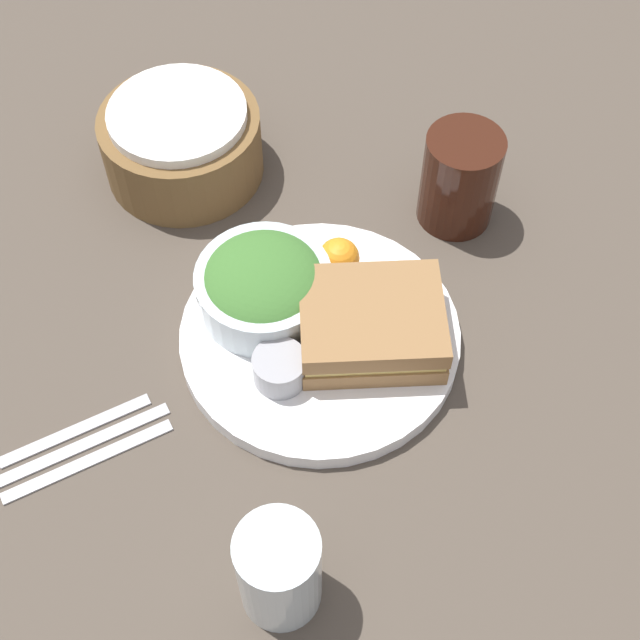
{
  "coord_description": "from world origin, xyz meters",
  "views": [
    {
      "loc": [
        0.01,
        -0.49,
        0.76
      ],
      "look_at": [
        0.0,
        0.0,
        0.04
      ],
      "focal_mm": 50.0,
      "sensor_mm": 36.0,
      "label": 1
    }
  ],
  "objects_px": {
    "plate": "(320,337)",
    "salad_bowl": "(264,285)",
    "sandwich": "(371,324)",
    "spoon": "(76,430)",
    "dressing_cup": "(280,368)",
    "bread_basket": "(182,142)",
    "water_glass": "(279,571)",
    "fork": "(88,461)",
    "knife": "(82,445)",
    "drink_glass": "(460,179)"
  },
  "relations": [
    {
      "from": "salad_bowl",
      "to": "water_glass",
      "type": "height_order",
      "value": "water_glass"
    },
    {
      "from": "knife",
      "to": "dressing_cup",
      "type": "bearing_deg",
      "value": 171.48
    },
    {
      "from": "water_glass",
      "to": "spoon",
      "type": "bearing_deg",
      "value": 143.37
    },
    {
      "from": "bread_basket",
      "to": "knife",
      "type": "bearing_deg",
      "value": -99.92
    },
    {
      "from": "drink_glass",
      "to": "fork",
      "type": "relative_size",
      "value": 0.68
    },
    {
      "from": "sandwich",
      "to": "knife",
      "type": "bearing_deg",
      "value": -157.48
    },
    {
      "from": "plate",
      "to": "salad_bowl",
      "type": "xyz_separation_m",
      "value": [
        -0.06,
        0.03,
        0.04
      ]
    },
    {
      "from": "spoon",
      "to": "water_glass",
      "type": "height_order",
      "value": "water_glass"
    },
    {
      "from": "plate",
      "to": "dressing_cup",
      "type": "distance_m",
      "value": 0.07
    },
    {
      "from": "spoon",
      "to": "salad_bowl",
      "type": "bearing_deg",
      "value": -169.83
    },
    {
      "from": "dressing_cup",
      "to": "bread_basket",
      "type": "bearing_deg",
      "value": 112.82
    },
    {
      "from": "plate",
      "to": "knife",
      "type": "distance_m",
      "value": 0.25
    },
    {
      "from": "sandwich",
      "to": "drink_glass",
      "type": "relative_size",
      "value": 1.3
    },
    {
      "from": "sandwich",
      "to": "water_glass",
      "type": "bearing_deg",
      "value": -107.69
    },
    {
      "from": "plate",
      "to": "spoon",
      "type": "bearing_deg",
      "value": -155.6
    },
    {
      "from": "drink_glass",
      "to": "spoon",
      "type": "relative_size",
      "value": 0.75
    },
    {
      "from": "drink_glass",
      "to": "fork",
      "type": "distance_m",
      "value": 0.48
    },
    {
      "from": "plate",
      "to": "sandwich",
      "type": "xyz_separation_m",
      "value": [
        0.05,
        -0.01,
        0.04
      ]
    },
    {
      "from": "salad_bowl",
      "to": "drink_glass",
      "type": "height_order",
      "value": "drink_glass"
    },
    {
      "from": "sandwich",
      "to": "salad_bowl",
      "type": "bearing_deg",
      "value": 158.35
    },
    {
      "from": "spoon",
      "to": "water_glass",
      "type": "xyz_separation_m",
      "value": [
        0.2,
        -0.15,
        0.05
      ]
    },
    {
      "from": "spoon",
      "to": "water_glass",
      "type": "relative_size",
      "value": 1.33
    },
    {
      "from": "knife",
      "to": "water_glass",
      "type": "distance_m",
      "value": 0.24
    },
    {
      "from": "drink_glass",
      "to": "bread_basket",
      "type": "bearing_deg",
      "value": 168.37
    },
    {
      "from": "fork",
      "to": "plate",
      "type": "bearing_deg",
      "value": -175.94
    },
    {
      "from": "bread_basket",
      "to": "spoon",
      "type": "distance_m",
      "value": 0.35
    },
    {
      "from": "plate",
      "to": "drink_glass",
      "type": "bearing_deg",
      "value": 49.82
    },
    {
      "from": "sandwich",
      "to": "spoon",
      "type": "distance_m",
      "value": 0.3
    },
    {
      "from": "dressing_cup",
      "to": "water_glass",
      "type": "relative_size",
      "value": 0.47
    },
    {
      "from": "sandwich",
      "to": "salad_bowl",
      "type": "relative_size",
      "value": 1.06
    },
    {
      "from": "knife",
      "to": "water_glass",
      "type": "bearing_deg",
      "value": 116.74
    },
    {
      "from": "salad_bowl",
      "to": "drink_glass",
      "type": "xyz_separation_m",
      "value": [
        0.2,
        0.14,
        0.01
      ]
    },
    {
      "from": "salad_bowl",
      "to": "dressing_cup",
      "type": "relative_size",
      "value": 2.61
    },
    {
      "from": "dressing_cup",
      "to": "water_glass",
      "type": "bearing_deg",
      "value": -87.59
    },
    {
      "from": "drink_glass",
      "to": "water_glass",
      "type": "height_order",
      "value": "same"
    },
    {
      "from": "dressing_cup",
      "to": "drink_glass",
      "type": "height_order",
      "value": "drink_glass"
    },
    {
      "from": "plate",
      "to": "sandwich",
      "type": "bearing_deg",
      "value": -8.66
    },
    {
      "from": "plate",
      "to": "spoon",
      "type": "relative_size",
      "value": 1.89
    },
    {
      "from": "bread_basket",
      "to": "knife",
      "type": "distance_m",
      "value": 0.37
    },
    {
      "from": "dressing_cup",
      "to": "knife",
      "type": "xyz_separation_m",
      "value": [
        -0.19,
        -0.07,
        -0.03
      ]
    },
    {
      "from": "fork",
      "to": "knife",
      "type": "xyz_separation_m",
      "value": [
        -0.01,
        0.02,
        0.0
      ]
    },
    {
      "from": "dressing_cup",
      "to": "fork",
      "type": "distance_m",
      "value": 0.2
    },
    {
      "from": "plate",
      "to": "water_glass",
      "type": "relative_size",
      "value": 2.52
    },
    {
      "from": "dressing_cup",
      "to": "spoon",
      "type": "relative_size",
      "value": 0.35
    },
    {
      "from": "salad_bowl",
      "to": "bread_basket",
      "type": "bearing_deg",
      "value": 116.98
    },
    {
      "from": "dressing_cup",
      "to": "knife",
      "type": "relative_size",
      "value": 0.3
    },
    {
      "from": "bread_basket",
      "to": "water_glass",
      "type": "height_order",
      "value": "water_glass"
    },
    {
      "from": "fork",
      "to": "spoon",
      "type": "xyz_separation_m",
      "value": [
        -0.02,
        0.03,
        0.0
      ]
    },
    {
      "from": "dressing_cup",
      "to": "fork",
      "type": "height_order",
      "value": "dressing_cup"
    },
    {
      "from": "salad_bowl",
      "to": "sandwich",
      "type": "bearing_deg",
      "value": -21.65
    }
  ]
}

